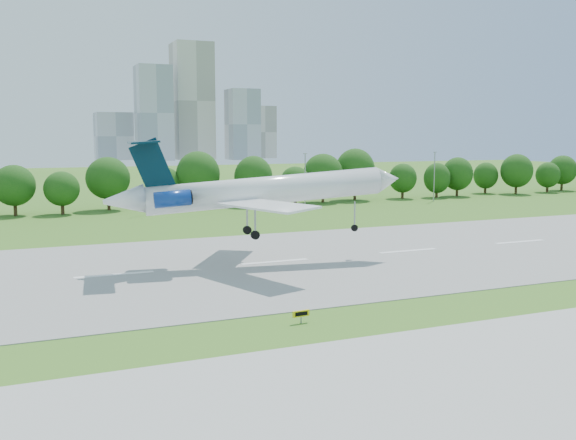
{
  "coord_description": "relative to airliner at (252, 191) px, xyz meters",
  "views": [
    {
      "loc": [
        -9.67,
        -49.75,
        15.96
      ],
      "look_at": [
        18.85,
        18.0,
        6.35
      ],
      "focal_mm": 40.0,
      "sensor_mm": 36.0,
      "label": 1
    }
  ],
  "objects": [
    {
      "name": "ground",
      "position": [
        -16.98,
        -25.21,
        -9.26
      ],
      "size": [
        600.0,
        600.0,
        0.0
      ],
      "primitive_type": "plane",
      "color": "#346219",
      "rests_on": "ground"
    },
    {
      "name": "runway",
      "position": [
        -16.98,
        -0.21,
        -9.22
      ],
      "size": [
        400.0,
        45.0,
        0.08
      ],
      "primitive_type": "cube",
      "color": "gray",
      "rests_on": "ground"
    },
    {
      "name": "taxiway",
      "position": [
        -16.98,
        -43.21,
        -9.22
      ],
      "size": [
        400.0,
        23.0,
        0.08
      ],
      "primitive_type": "cube",
      "color": "#ADADA8",
      "rests_on": "ground"
    },
    {
      "name": "tree_line",
      "position": [
        -16.98,
        66.79,
        -3.07
      ],
      "size": [
        288.4,
        8.4,
        10.4
      ],
      "color": "#382314",
      "rests_on": "ground"
    },
    {
      "name": "light_poles",
      "position": [
        -19.48,
        56.79,
        -2.92
      ],
      "size": [
        175.9,
        0.25,
        12.19
      ],
      "color": "gray",
      "rests_on": "ground"
    },
    {
      "name": "skyline",
      "position": [
        83.18,
        365.4,
        21.21
      ],
      "size": [
        127.0,
        52.0,
        80.0
      ],
      "color": "#B2B2B7",
      "rests_on": "ground"
    },
    {
      "name": "airliner",
      "position": [
        0.0,
        0.0,
        0.0
      ],
      "size": [
        38.23,
        27.63,
        12.41
      ],
      "rotation": [
        0.0,
        -0.07,
        -0.11
      ],
      "color": "white",
      "rests_on": "ground"
    },
    {
      "name": "taxi_sign_centre",
      "position": [
        -4.83,
        -26.02,
        -8.44
      ],
      "size": [
        1.58,
        0.29,
        1.11
      ],
      "rotation": [
        0.0,
        0.0,
        0.06
      ],
      "color": "gray",
      "rests_on": "ground"
    }
  ]
}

